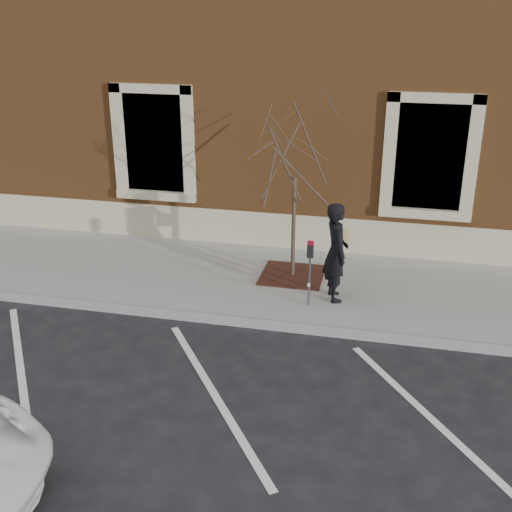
# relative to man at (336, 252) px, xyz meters

# --- Properties ---
(ground) EXTENTS (120.00, 120.00, 0.00)m
(ground) POSITION_rel_man_xyz_m (-1.39, -1.13, -1.09)
(ground) COLOR #28282B
(ground) RESTS_ON ground
(sidewalk_near) EXTENTS (40.00, 3.50, 0.15)m
(sidewalk_near) POSITION_rel_man_xyz_m (-1.39, 0.62, -1.02)
(sidewalk_near) COLOR gray
(sidewalk_near) RESTS_ON ground
(curb_near) EXTENTS (40.00, 0.12, 0.15)m
(curb_near) POSITION_rel_man_xyz_m (-1.39, -1.18, -1.02)
(curb_near) COLOR #9E9E99
(curb_near) RESTS_ON ground
(parking_stripes) EXTENTS (28.00, 4.40, 0.01)m
(parking_stripes) POSITION_rel_man_xyz_m (-1.39, -3.33, -1.09)
(parking_stripes) COLOR silver
(parking_stripes) RESTS_ON ground
(building_civic) EXTENTS (40.00, 8.62, 8.00)m
(building_civic) POSITION_rel_man_xyz_m (-1.39, 6.61, 2.90)
(building_civic) COLOR brown
(building_civic) RESTS_ON ground
(man) EXTENTS (0.65, 0.80, 1.88)m
(man) POSITION_rel_man_xyz_m (0.00, 0.00, 0.00)
(man) COLOR black
(man) RESTS_ON sidewalk_near
(parking_meter) EXTENTS (0.12, 0.09, 1.27)m
(parking_meter) POSITION_rel_man_xyz_m (-0.42, -0.40, -0.06)
(parking_meter) COLOR #595B60
(parking_meter) RESTS_ON sidewalk_near
(tree_grate) EXTENTS (1.26, 1.26, 0.03)m
(tree_grate) POSITION_rel_man_xyz_m (-0.94, 0.85, -0.93)
(tree_grate) COLOR #3B1C13
(tree_grate) RESTS_ON sidewalk_near
(sapling) EXTENTS (2.26, 2.26, 3.77)m
(sapling) POSITION_rel_man_xyz_m (-0.94, 0.85, 1.70)
(sapling) COLOR #48392B
(sapling) RESTS_ON sidewalk_near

